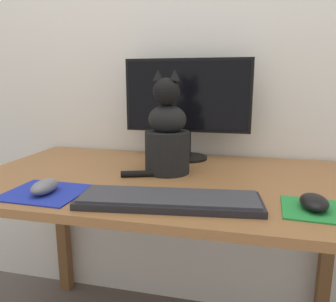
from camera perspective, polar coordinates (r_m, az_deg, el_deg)
name	(u,v)px	position (r m, az deg, el deg)	size (l,w,h in m)	color
wall_back	(188,34)	(1.46, 3.46, 19.72)	(7.00, 0.04, 2.50)	silver
desk	(165,204)	(1.14, -0.46, -9.20)	(1.30, 0.74, 0.74)	brown
monitor	(187,103)	(1.32, 3.33, 8.40)	(0.51, 0.17, 0.40)	black
keyboard	(169,200)	(0.86, 0.17, -8.50)	(0.49, 0.20, 0.02)	black
mousepad_left	(45,192)	(1.01, -20.58, -6.77)	(0.22, 0.20, 0.00)	#1E2D9E
mousepad_right	(321,210)	(0.91, 25.03, -9.34)	(0.19, 0.17, 0.00)	#238438
computer_mouse_left	(45,187)	(0.99, -20.65, -5.83)	(0.06, 0.11, 0.04)	slate
computer_mouse_right	(314,202)	(0.90, 24.10, -8.11)	(0.07, 0.11, 0.03)	black
cat	(167,136)	(1.13, -0.20, 2.68)	(0.22, 0.19, 0.35)	black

